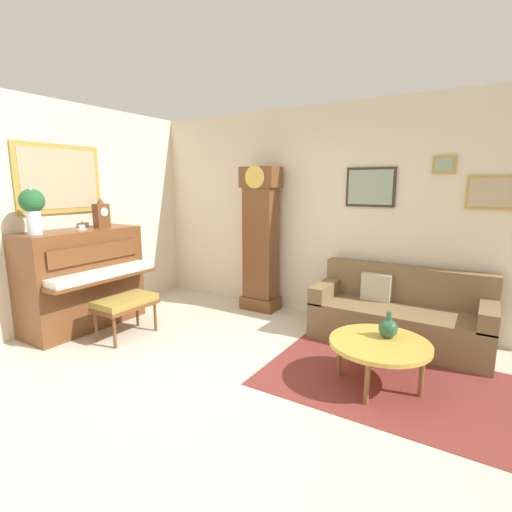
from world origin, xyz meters
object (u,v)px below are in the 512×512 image
object	(u,v)px
grandfather_clock	(261,243)
coffee_table	(380,345)
piano_bench	(126,303)
green_jug	(388,328)
flower_vase	(32,206)
couch	(399,315)
mantel_clock	(101,214)
teacup	(82,228)
piano	(83,278)

from	to	relation	value
grandfather_clock	coffee_table	world-z (taller)	grandfather_clock
piano_bench	green_jug	bearing A→B (deg)	10.95
coffee_table	grandfather_clock	bearing A→B (deg)	147.18
grandfather_clock	flower_vase	xyz separation A→B (m)	(-1.54, -2.29, 0.59)
piano_bench	coffee_table	xyz separation A→B (m)	(2.83, 0.42, -0.02)
green_jug	coffee_table	bearing A→B (deg)	-104.59
couch	coffee_table	bearing A→B (deg)	-87.01
mantel_clock	green_jug	size ratio (longest dim) A/B	1.58
flower_vase	teacup	distance (m)	0.61
coffee_table	green_jug	bearing A→B (deg)	75.41
piano_bench	coffee_table	distance (m)	2.86
grandfather_clock	teacup	distance (m)	2.32
couch	flower_vase	bearing A→B (deg)	-148.64
grandfather_clock	coffee_table	distance (m)	2.47
couch	piano	bearing A→B (deg)	-155.39
mantel_clock	piano_bench	bearing A→B (deg)	-21.99
couch	mantel_clock	xyz separation A→B (m)	(-3.49, -1.27, 1.10)
grandfather_clock	flower_vase	size ratio (longest dim) A/B	3.50
couch	flower_vase	world-z (taller)	flower_vase
mantel_clock	couch	bearing A→B (deg)	19.97
mantel_clock	green_jug	bearing A→B (deg)	4.21
piano_bench	teacup	size ratio (longest dim) A/B	6.03
mantel_clock	teacup	size ratio (longest dim) A/B	3.28
piano_bench	grandfather_clock	xyz separation A→B (m)	(0.82, 1.72, 0.56)
green_jug	flower_vase	bearing A→B (deg)	-162.61
grandfather_clock	piano	bearing A→B (deg)	-131.16
flower_vase	green_jug	distance (m)	3.90
teacup	green_jug	size ratio (longest dim) A/B	0.48
piano_bench	flower_vase	xyz separation A→B (m)	(-0.72, -0.57, 1.15)
couch	mantel_clock	size ratio (longest dim) A/B	5.00
coffee_table	teacup	xyz separation A→B (m)	(-3.50, -0.46, 0.87)
grandfather_clock	mantel_clock	distance (m)	2.15
mantel_clock	flower_vase	xyz separation A→B (m)	(-0.00, -0.86, 0.14)
coffee_table	mantel_clock	distance (m)	3.70
piano	green_jug	bearing A→B (deg)	9.42
piano_bench	flower_vase	size ratio (longest dim) A/B	1.21
couch	teacup	size ratio (longest dim) A/B	16.38
piano	mantel_clock	bearing A→B (deg)	89.54
couch	teacup	bearing A→B (deg)	-155.12
piano	piano_bench	bearing A→B (deg)	3.25
piano	teacup	world-z (taller)	teacup
piano	coffee_table	size ratio (longest dim) A/B	1.64
piano	mantel_clock	distance (m)	0.85
teacup	piano	bearing A→B (deg)	-175.18
mantel_clock	green_jug	distance (m)	3.71
teacup	green_jug	world-z (taller)	teacup
piano_bench	piano	bearing A→B (deg)	-176.75
grandfather_clock	teacup	world-z (taller)	grandfather_clock
couch	coffee_table	xyz separation A→B (m)	(0.06, -1.14, 0.08)
piano	teacup	size ratio (longest dim) A/B	12.41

